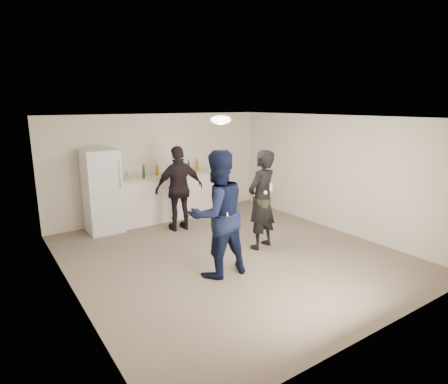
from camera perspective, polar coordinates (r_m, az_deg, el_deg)
floor at (r=7.06m, az=0.92°, el=-9.44°), size 6.00×6.00×0.00m
ceiling at (r=6.51m, az=1.00°, el=11.29°), size 6.00×6.00×0.00m
wall_back at (r=9.25m, az=-9.78°, el=3.92°), size 6.00×0.00×6.00m
wall_front at (r=4.64m, az=22.82°, el=-6.34°), size 6.00×0.00×6.00m
wall_left at (r=5.62m, az=-22.72°, el=-3.01°), size 0.00×6.00×6.00m
wall_right at (r=8.52m, az=16.31°, el=2.78°), size 0.00×6.00×6.00m
counter at (r=9.11m, az=-8.62°, el=-0.84°), size 2.60×0.56×1.05m
counter_top at (r=8.99m, az=-8.74°, el=2.52°), size 2.68×0.64×0.04m
fridge at (r=8.43m, az=-18.07°, el=0.12°), size 0.70×0.70×1.80m
fridge_handle at (r=8.09m, az=-15.63°, el=2.63°), size 0.02×0.02×0.60m
ceiling_dome at (r=6.76m, az=-0.48°, el=10.94°), size 0.36×0.36×0.16m
shaker at (r=8.58m, az=-14.75°, el=2.44°), size 0.08×0.08×0.17m
man at (r=5.94m, az=-1.03°, el=-3.39°), size 1.01×0.79×2.05m
woman at (r=7.13m, az=5.77°, el=-1.19°), size 0.79×0.62×1.91m
camo_shorts at (r=7.15m, az=5.75°, el=-1.99°), size 0.34×0.34×0.28m
spectator at (r=8.19m, az=-6.81°, el=0.52°), size 1.13×0.55×1.86m
remote_man at (r=5.71m, az=0.51°, el=-3.80°), size 0.04×0.04×0.15m
nunchuk_man at (r=5.82m, az=1.31°, el=-4.20°), size 0.07×0.07×0.07m
remote_woman at (r=6.87m, az=7.15°, el=0.78°), size 0.04×0.04×0.15m
nunchuk_woman at (r=6.85m, az=6.34°, el=-0.09°), size 0.07×0.07×0.07m
bottle_cluster at (r=9.08m, az=-7.67°, el=3.54°), size 1.59×0.29×0.27m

